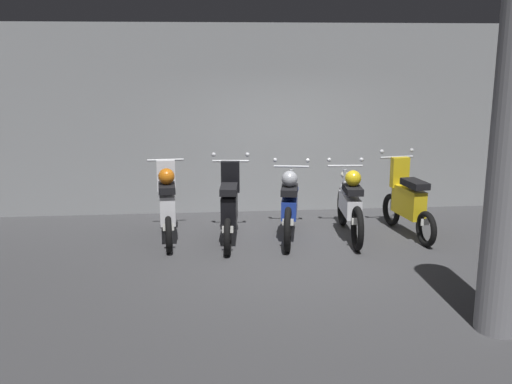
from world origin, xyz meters
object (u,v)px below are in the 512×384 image
motorbike_slot_0 (167,204)px  motorbike_slot_3 (350,204)px  motorbike_slot_2 (290,204)px  motorbike_slot_1 (230,208)px  motorbike_slot_4 (407,202)px

motorbike_slot_0 → motorbike_slot_3: bearing=-1.9°
motorbike_slot_0 → motorbike_slot_3: 2.78m
motorbike_slot_0 → motorbike_slot_2: size_ratio=0.87×
motorbike_slot_1 → motorbike_slot_4: size_ratio=1.00×
motorbike_slot_3 → motorbike_slot_4: bearing=2.0°
motorbike_slot_0 → motorbike_slot_2: bearing=-1.5°
motorbike_slot_2 → motorbike_slot_3: bearing=-2.6°
motorbike_slot_0 → motorbike_slot_1: 0.95m
motorbike_slot_0 → motorbike_slot_2: (1.86, -0.05, -0.04)m
motorbike_slot_0 → motorbike_slot_2: motorbike_slot_0 is taller
motorbike_slot_1 → motorbike_slot_4: bearing=2.3°
motorbike_slot_0 → motorbike_slot_4: (3.70, -0.06, -0.04)m
motorbike_slot_1 → motorbike_slot_2: motorbike_slot_1 is taller
motorbike_slot_2 → motorbike_slot_4: (1.84, -0.01, -0.00)m
motorbike_slot_0 → motorbike_slot_1: (0.93, -0.17, -0.04)m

